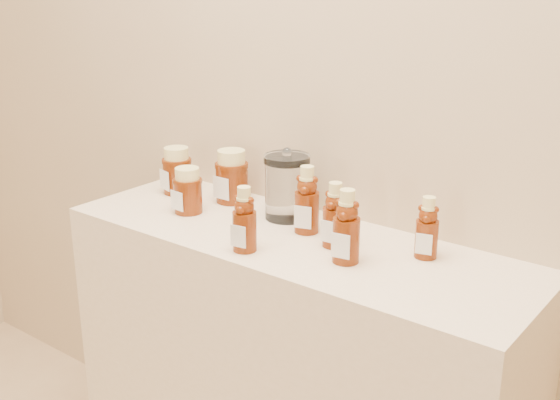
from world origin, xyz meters
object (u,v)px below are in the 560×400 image
Objects in this scene: bear_bottle_front_left at (244,215)px; glass_canister at (287,184)px; display_table at (291,397)px; bear_bottle_back_left at (307,195)px; honey_jar_left at (177,170)px.

glass_canister reaches higher than bear_bottle_front_left.
bear_bottle_front_left is at bearing -106.38° from display_table.
display_table is at bearing 64.02° from bear_bottle_front_left.
bear_bottle_back_left is 0.19m from bear_bottle_front_left.
display_table is 0.55m from bear_bottle_front_left.
display_table is 0.56m from glass_canister.
bear_bottle_back_left is 0.47m from honey_jar_left.
bear_bottle_front_left is (-0.04, -0.18, -0.01)m from bear_bottle_back_left.
bear_bottle_front_left is (-0.04, -0.13, 0.54)m from display_table.
glass_canister is at bearing 135.54° from bear_bottle_back_left.
honey_jar_left reaches higher than display_table.
bear_bottle_back_left is at bearing 83.39° from display_table.
bear_bottle_back_left is at bearing -26.71° from glass_canister.
glass_canister is (-0.10, 0.05, -0.00)m from bear_bottle_back_left.
bear_bottle_front_left reaches higher than display_table.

